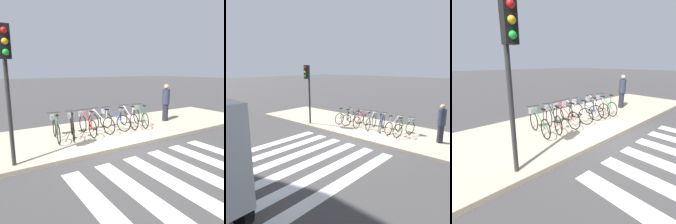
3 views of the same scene
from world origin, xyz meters
The scene contains 11 objects.
ground_plane centered at (0.00, 0.00, 0.00)m, with size 120.00×120.00×0.00m, color #423F3F.
sidewalk centered at (0.00, 1.89, 0.06)m, with size 15.43×3.78×0.12m.
parked_bicycle_0 centered at (-1.80, 1.82, 0.55)m, with size 0.46×1.54×0.95m.
parked_bicycle_1 centered at (-1.21, 1.80, 0.55)m, with size 0.61×1.49×0.95m.
parked_bicycle_2 centered at (-0.63, 1.83, 0.55)m, with size 0.46×1.55×0.95m.
parked_bicycle_3 centered at (-0.07, 1.87, 0.55)m, with size 0.50×1.53×0.95m.
parked_bicycle_4 centered at (0.55, 1.89, 0.55)m, with size 0.65×1.47×0.95m.
parked_bicycle_5 centered at (1.28, 1.89, 0.55)m, with size 0.46×1.54×0.95m.
parked_bicycle_6 centered at (1.87, 1.80, 0.55)m, with size 0.57×1.50×0.95m.
pedestrian centered at (3.45, 1.85, 1.02)m, with size 0.34×0.34×1.71m.
traffic_light centered at (-3.36, 0.24, 2.54)m, with size 0.24×0.40×3.36m.
Camera 3 is at (-4.82, -2.85, 2.42)m, focal length 28.00 mm.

